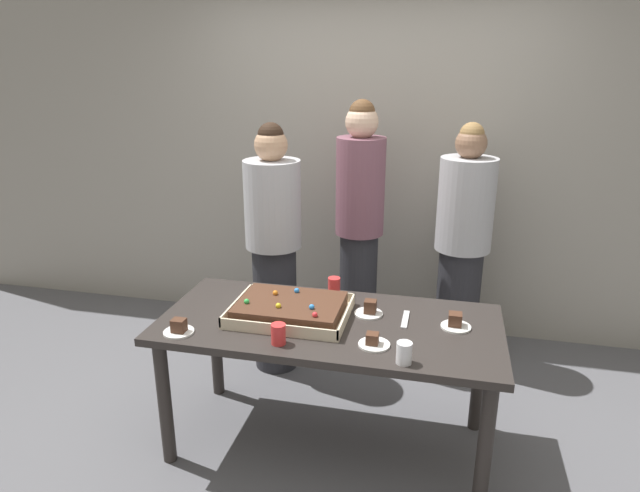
{
  "coord_description": "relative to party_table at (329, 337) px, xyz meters",
  "views": [
    {
      "loc": [
        0.54,
        -2.51,
        2.01
      ],
      "look_at": [
        -0.08,
        0.15,
        1.1
      ],
      "focal_mm": 30.97,
      "sensor_mm": 36.0,
      "label": 1
    }
  ],
  "objects": [
    {
      "name": "cake_server_utensil",
      "position": [
        0.38,
        0.1,
        0.1
      ],
      "size": [
        0.03,
        0.2,
        0.01
      ],
      "primitive_type": "cube",
      "color": "silver",
      "rests_on": "party_table"
    },
    {
      "name": "plated_slice_near_right",
      "position": [
        0.19,
        0.12,
        0.12
      ],
      "size": [
        0.15,
        0.15,
        0.08
      ],
      "color": "white",
      "rests_on": "party_table"
    },
    {
      "name": "person_striped_tie_right",
      "position": [
        -0.53,
        0.74,
        0.2
      ],
      "size": [
        0.36,
        0.36,
        1.66
      ],
      "rotation": [
        0.0,
        0.0,
        -1.16
      ],
      "color": "#28282D",
      "rests_on": "ground_plane"
    },
    {
      "name": "interior_back_panel",
      "position": [
        0.0,
        1.6,
        0.85
      ],
      "size": [
        8.0,
        0.12,
        3.0
      ],
      "primitive_type": "cube",
      "color": "#9E998E",
      "rests_on": "ground_plane"
    },
    {
      "name": "drink_cup_middle",
      "position": [
        -0.05,
        0.34,
        0.14
      ],
      "size": [
        0.07,
        0.07,
        0.1
      ],
      "primitive_type": "cylinder",
      "color": "red",
      "rests_on": "party_table"
    },
    {
      "name": "plated_slice_near_left",
      "position": [
        0.26,
        -0.21,
        0.11
      ],
      "size": [
        0.15,
        0.15,
        0.06
      ],
      "color": "white",
      "rests_on": "party_table"
    },
    {
      "name": "plated_slice_far_right",
      "position": [
        -0.69,
        -0.3,
        0.12
      ],
      "size": [
        0.15,
        0.15,
        0.07
      ],
      "color": "white",
      "rests_on": "party_table"
    },
    {
      "name": "ground_plane",
      "position": [
        0.0,
        0.0,
        -0.65
      ],
      "size": [
        12.0,
        12.0,
        0.0
      ],
      "primitive_type": "plane",
      "color": "#5B5B60"
    },
    {
      "name": "plated_slice_far_left",
      "position": [
        0.63,
        0.07,
        0.12
      ],
      "size": [
        0.15,
        0.15,
        0.07
      ],
      "color": "white",
      "rests_on": "party_table"
    },
    {
      "name": "person_serving_front",
      "position": [
        -0.02,
        1.04,
        0.29
      ],
      "size": [
        0.32,
        0.32,
        1.79
      ],
      "rotation": [
        0.0,
        0.0,
        -1.75
      ],
      "color": "#28282D",
      "rests_on": "ground_plane"
    },
    {
      "name": "party_table",
      "position": [
        0.0,
        0.0,
        0.0
      ],
      "size": [
        1.74,
        0.81,
        0.75
      ],
      "color": "#2D2826",
      "rests_on": "ground_plane"
    },
    {
      "name": "drink_cup_nearest",
      "position": [
        -0.18,
        -0.29,
        0.14
      ],
      "size": [
        0.07,
        0.07,
        0.1
      ],
      "primitive_type": "cylinder",
      "color": "red",
      "rests_on": "party_table"
    },
    {
      "name": "person_green_shirt_behind",
      "position": [
        0.67,
        1.14,
        0.19
      ],
      "size": [
        0.37,
        0.37,
        1.65
      ],
      "rotation": [
        0.0,
        0.0,
        -2.23
      ],
      "color": "#28282D",
      "rests_on": "ground_plane"
    },
    {
      "name": "drink_cup_far_end",
      "position": [
        0.41,
        -0.33,
        0.14
      ],
      "size": [
        0.07,
        0.07,
        0.1
      ],
      "primitive_type": "cylinder",
      "color": "white",
      "rests_on": "party_table"
    },
    {
      "name": "sheet_cake",
      "position": [
        -0.21,
        0.01,
        0.13
      ],
      "size": [
        0.61,
        0.46,
        0.11
      ],
      "color": "beige",
      "rests_on": "party_table"
    }
  ]
}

